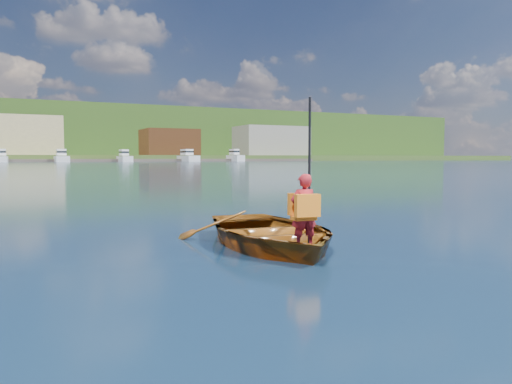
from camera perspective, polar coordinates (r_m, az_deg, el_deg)
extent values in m
plane|color=#112D40|center=(6.62, -6.68, -7.66)|extent=(600.00, 600.00, 0.00)
imported|color=brown|center=(7.52, 1.55, -4.65)|extent=(2.79, 3.66, 0.71)
imported|color=#AF1F27|center=(6.70, 5.47, -2.25)|extent=(0.39, 0.28, 1.01)
cube|color=orange|center=(6.58, 5.91, -1.55)|extent=(0.35, 0.14, 0.30)
cube|color=orange|center=(6.80, 5.05, -1.37)|extent=(0.35, 0.12, 0.30)
cube|color=orange|center=(6.71, 5.46, -2.99)|extent=(0.32, 0.25, 0.05)
cylinder|color=black|center=(6.86, 6.12, 2.22)|extent=(0.04, 0.04, 2.05)
cube|color=#334C22|center=(196.16, -24.68, 3.54)|extent=(400.00, 80.00, 2.00)
cube|color=#2A481F|center=(246.34, -24.87, 5.88)|extent=(400.00, 100.00, 22.00)
cube|color=brown|center=(154.56, -21.09, 3.39)|extent=(159.95, 13.55, 0.80)
cube|color=#9D896B|center=(171.30, -26.34, 5.82)|extent=(30.00, 16.00, 12.00)
cube|color=brown|center=(177.57, -9.90, 5.61)|extent=(18.00, 16.00, 9.00)
cube|color=gray|center=(192.11, 1.74, 5.84)|extent=(26.00, 16.00, 11.00)
cube|color=white|center=(149.22, -27.02, 3.32)|extent=(2.72, 9.70, 1.76)
cube|color=white|center=(150.19, -27.03, 4.07)|extent=(1.90, 4.36, 1.80)
cube|color=black|center=(150.19, -27.03, 4.11)|extent=(1.95, 4.56, 0.50)
cube|color=white|center=(149.50, -21.33, 3.49)|extent=(3.45, 12.32, 1.81)
cube|color=white|center=(150.73, -21.39, 4.25)|extent=(2.41, 5.54, 1.80)
cube|color=black|center=(150.73, -21.39, 4.29)|extent=(2.48, 5.79, 0.50)
cube|color=white|center=(151.67, -14.78, 3.64)|extent=(2.94, 10.51, 1.80)
cube|color=white|center=(152.71, -14.87, 4.38)|extent=(2.06, 4.73, 1.80)
cube|color=black|center=(152.71, -14.87, 4.42)|extent=(2.12, 4.94, 0.50)
cube|color=white|center=(156.36, -7.77, 3.77)|extent=(3.58, 12.79, 2.02)
cube|color=white|center=(157.59, -7.92, 4.54)|extent=(2.51, 5.75, 1.80)
cube|color=black|center=(157.59, -7.92, 4.58)|extent=(2.58, 6.01, 0.50)
cube|color=white|center=(161.85, -2.38, 3.83)|extent=(2.67, 9.55, 2.19)
cube|color=white|center=(162.74, -2.51, 4.61)|extent=(1.87, 4.30, 1.80)
cube|color=black|center=(162.74, -2.51, 4.65)|extent=(1.92, 4.49, 0.50)
cylinder|color=#382314|center=(282.72, -10.22, 7.51)|extent=(0.80, 0.80, 3.41)
sphere|color=#28511C|center=(283.04, -10.23, 8.43)|extent=(6.36, 6.36, 6.36)
cylinder|color=#382314|center=(254.13, 7.54, 5.19)|extent=(0.80, 0.80, 2.46)
sphere|color=#28511C|center=(254.22, 7.54, 5.92)|extent=(4.59, 4.59, 4.59)
cylinder|color=#382314|center=(276.70, -9.60, 7.26)|extent=(0.80, 0.80, 2.74)
sphere|color=#28511C|center=(276.93, -9.61, 8.01)|extent=(5.11, 5.11, 5.11)
cylinder|color=#382314|center=(320.07, 5.48, 7.16)|extent=(0.80, 0.80, 2.71)
sphere|color=#28511C|center=(320.29, 5.48, 7.81)|extent=(5.06, 5.06, 5.06)
cylinder|color=#382314|center=(245.83, 6.79, 5.19)|extent=(0.80, 0.80, 4.16)
sphere|color=#28511C|center=(246.01, 6.80, 6.48)|extent=(7.76, 7.76, 7.76)
cylinder|color=#382314|center=(269.80, 1.78, 6.32)|extent=(0.80, 0.80, 2.88)
sphere|color=#28511C|center=(269.98, 1.78, 7.13)|extent=(5.38, 5.38, 5.38)
cylinder|color=#382314|center=(289.82, -7.01, 7.50)|extent=(0.80, 0.80, 2.91)
sphere|color=#28511C|center=(290.09, -7.02, 8.26)|extent=(5.43, 5.43, 5.43)
cylinder|color=#382314|center=(282.36, -11.76, 7.55)|extent=(0.80, 0.80, 3.35)
sphere|color=#28511C|center=(282.68, -11.77, 8.46)|extent=(6.25, 6.25, 6.25)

